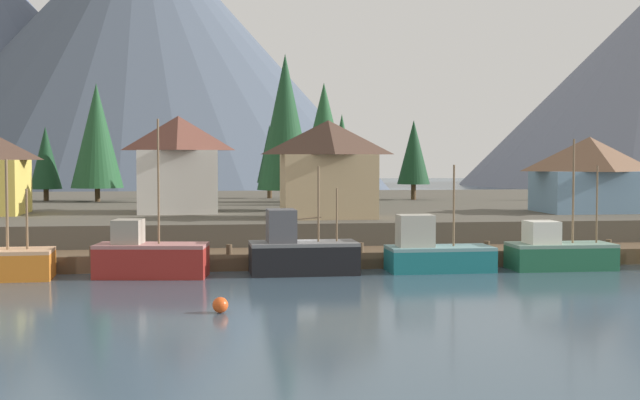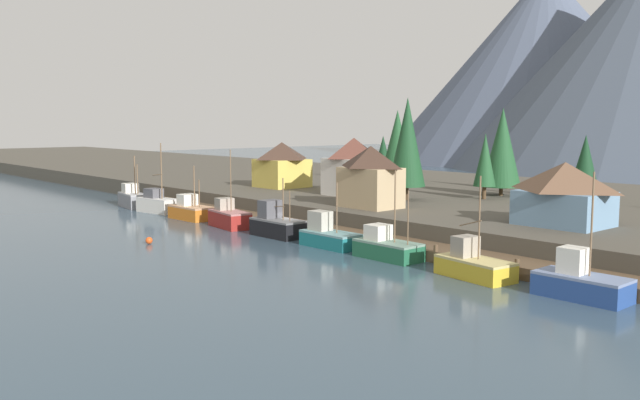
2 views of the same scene
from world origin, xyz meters
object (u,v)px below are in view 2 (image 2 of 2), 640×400
Objects in this scene: fishing_boat_orange at (191,211)px; conifer_centre at (502,147)px; conifer_mid_left at (585,161)px; fishing_boat_green at (387,247)px; fishing_boat_yellow at (474,265)px; fishing_boat_blue at (581,283)px; fishing_boat_white at (157,203)px; house_yellow at (282,164)px; house_white at (354,166)px; fishing_boat_black at (277,225)px; conifer_far_left at (508,157)px; house_tan at (371,176)px; fishing_boat_teal at (329,236)px; conifer_back_right at (485,160)px; conifer_near_left at (407,142)px; fishing_boat_grey at (133,198)px; conifer_mid_right at (383,154)px; fishing_boat_red at (229,217)px; conifer_near_right at (397,142)px; channel_buoy at (149,240)px; house_blue at (564,193)px.

conifer_centre reaches higher than fishing_boat_orange.
fishing_boat_green is at bearing -89.42° from conifer_mid_left.
fishing_boat_blue is at bearing 9.79° from fishing_boat_yellow.
fishing_boat_orange is (8.56, 0.09, -0.14)m from fishing_boat_white.
house_yellow is 0.90× the size of house_white.
conifer_centre is (5.87, 32.51, 7.53)m from fishing_boat_black.
fishing_boat_white reaches higher than fishing_boat_orange.
fishing_boat_white is 49.62m from conifer_far_left.
fishing_boat_black is 15.84m from fishing_boat_green.
fishing_boat_white is at bearing 179.60° from fishing_boat_black.
house_tan reaches higher than fishing_boat_green.
fishing_boat_green is 1.05× the size of house_white.
fishing_boat_white is at bearing -179.93° from fishing_boat_teal.
conifer_centre is at bearing 37.72° from fishing_boat_white.
fishing_boat_yellow is 34.03m from conifer_back_right.
house_white is at bearing -174.01° from conifer_near_left.
fishing_boat_orange is at bearing -151.72° from house_tan.
fishing_boat_grey is 0.92× the size of conifer_mid_left.
conifer_mid_left is 1.10× the size of conifer_mid_right.
conifer_far_left reaches higher than house_yellow.
fishing_boat_red is at bearing -72.39° from conifer_mid_right.
fishing_boat_green is (41.67, 0.32, -0.18)m from fishing_boat_white.
fishing_boat_yellow is at bearing -21.27° from house_yellow.
conifer_near_right is (10.08, 36.42, 7.67)m from fishing_boat_white.
fishing_boat_orange is (15.94, 0.04, -0.21)m from fishing_boat_grey.
conifer_far_left reaches higher than fishing_boat_green.
conifer_mid_left reaches higher than conifer_far_left.
fishing_boat_yellow reaches higher than channel_buoy.
fishing_boat_grey is 0.98× the size of house_white.
conifer_back_right is at bearing -21.70° from conifer_mid_right.
house_tan is (-21.29, -3.95, 0.52)m from house_blue.
conifer_far_left is at bearing 112.29° from conifer_back_right.
fishing_boat_teal is at bearing -137.98° from house_blue.
fishing_boat_blue is 59.46m from house_yellow.
fishing_boat_green is 53.50m from conifer_mid_right.
conifer_mid_right is at bearing 147.76° from fishing_boat_yellow.
conifer_mid_left reaches higher than fishing_boat_white.
house_tan is (-12.63, 10.79, 5.02)m from fishing_boat_green.
conifer_near_right is (-49.87, 36.17, 7.77)m from fishing_boat_blue.
fishing_boat_red is at bearing -136.93° from house_tan.
fishing_boat_green is 18.27m from fishing_boat_blue.
conifer_mid_left is at bearing 19.59° from conifer_centre.
conifer_near_left reaches higher than fishing_boat_black.
conifer_mid_right reaches higher than fishing_boat_yellow.
conifer_far_left is (8.78, 22.26, 0.77)m from house_white.
conifer_mid_left is (41.31, 36.15, 6.08)m from fishing_boat_white.
fishing_boat_green is 0.90× the size of fishing_boat_blue.
conifer_mid_right is at bearing 144.19° from fishing_boat_blue.
fishing_boat_orange is 0.59× the size of conifer_near_right.
conifer_mid_right reaches higher than fishing_boat_blue.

